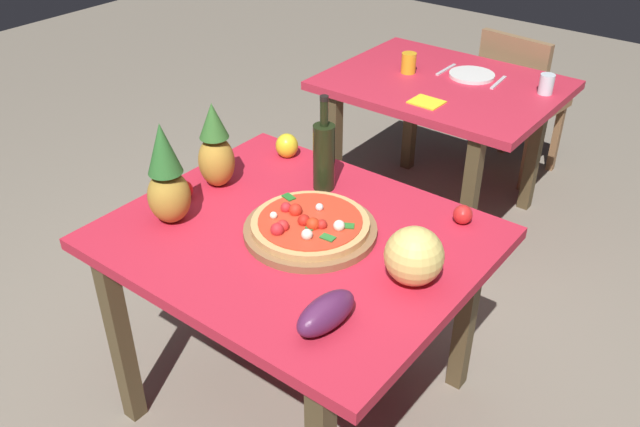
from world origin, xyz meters
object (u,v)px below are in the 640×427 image
Objects in this scene: pizza at (309,223)px; wine_bottle at (324,155)px; pineapple_right at (167,179)px; display_table at (297,256)px; bell_pepper at (287,146)px; dining_chair at (517,97)px; napkin_folded at (427,102)px; tomato_beside_pepper at (463,214)px; drinking_glass_water at (546,84)px; eggplant at (326,313)px; dinner_plate at (472,75)px; pizza_board at (310,230)px; fork_utensil at (446,70)px; melon at (414,256)px; background_table at (442,101)px; tomato_by_bottle at (183,190)px; knife_utensil at (498,82)px; pineapple_left at (215,149)px; drinking_glass_juice at (409,63)px.

pizza is 1.08× the size of wine_bottle.
display_table is at bearing 26.93° from pineapple_right.
display_table is at bearing -46.83° from bell_pepper.
dining_chair reaches higher than display_table.
pizza is 2.67× the size of napkin_folded.
tomato_beside_pepper is at bearing -53.22° from napkin_folded.
drinking_glass_water reaches higher than napkin_folded.
wine_bottle reaches higher than display_table.
pineapple_right is 0.72m from eggplant.
wine_bottle is at bearing -86.58° from dinner_plate.
pizza_board is 1.58m from fork_utensil.
pizza is 0.54m from bell_pepper.
pizza_board is 2.48× the size of melon.
melon is at bearing 2.58° from display_table.
display_table is at bearing -79.71° from background_table.
display_table is 8.12× the size of napkin_folded.
pineapple_right reaches higher than tomato_by_bottle.
knife_utensil is at bearing 69.42° from napkin_folded.
pizza is 0.46m from pineapple_left.
napkin_folded is at bearing 95.91° from wine_bottle.
drinking_glass_juice is at bearing 107.06° from wine_bottle.
napkin_folded is at bearing 101.48° from pizza.
bell_pepper is (-0.40, 0.36, 0.00)m from pizza.
tomato_beside_pepper is at bearing -51.17° from drinking_glass_juice.
pineapple_right is at bearing -58.75° from tomato_by_bottle.
display_table is at bearing -83.39° from dinner_plate.
tomato_by_bottle is (-0.18, -1.50, 0.14)m from background_table.
background_table is 4.88× the size of dinner_plate.
pizza_board is 1.36× the size of pineapple_left.
wine_bottle reaches higher than melon.
tomato_beside_pepper reaches higher than display_table.
napkin_folded is (-0.53, 1.44, -0.04)m from eggplant.
fork_utensil is (-0.36, 1.54, -0.04)m from pizza.
wine_bottle is at bearing -22.12° from bell_pepper.
knife_utensil reaches higher than background_table.
knife_utensil is at bearing 0.00° from dinner_plate.
drinking_glass_juice is 0.55× the size of fork_utensil.
eggplant is at bearing -70.10° from fork_utensil.
dining_chair is 1.73m from bell_pepper.
tomato_by_bottle is at bearing 88.49° from dining_chair.
dinner_plate reaches higher than knife_utensil.
display_table is 0.37m from wine_bottle.
napkin_folded is at bearing 110.23° from eggplant.
pizza_board is 0.38m from melon.
melon is 0.78× the size of dinner_plate.
tomato_by_bottle is at bearing -133.58° from wine_bottle.
pizza_board is at bearing -61.05° from wine_bottle.
drinking_glass_juice is (-0.45, 1.42, 0.14)m from display_table.
display_table is 11.50× the size of drinking_glass_juice.
pizza reaches higher than pizza_board.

